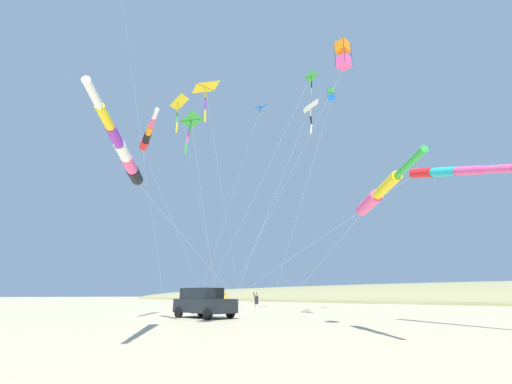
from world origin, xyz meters
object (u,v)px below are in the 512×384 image
object	(u,v)px
kite_box_magenta_far_left	(343,56)
kite_delta_orange_high_right	(310,107)
person_child_green_jacket	(193,304)
parked_car	(204,302)
kite_delta_rainbow_low_near	(205,88)
person_child_grey_jacket	(256,302)
kite_delta_small_distant	(178,103)
kite_box_yellow_midlevel	(331,95)
kite_windsock_striped_overhead	(378,195)
kite_windsock_long_streamer_right	(148,135)
kite_delta_purple_drifting	(260,107)
cooler_box	(232,313)
person_adult_flyer	(225,300)
kite_windsock_long_streamer_left	(125,156)
kite_delta_red_high_left	(310,78)
kite_windsock_teal_far_right	(460,171)
kite_delta_blue_topmost	(191,121)

from	to	relation	value
kite_box_magenta_far_left	kite_delta_orange_high_right	distance (m)	9.52
person_child_green_jacket	parked_car	bearing A→B (deg)	-115.94
person_child_green_jacket	kite_box_magenta_far_left	bearing A→B (deg)	-103.45
kite_delta_rainbow_low_near	kite_delta_orange_high_right	xyz separation A→B (m)	(8.67, -0.65, 2.16)
person_child_grey_jacket	kite_delta_small_distant	distance (m)	17.37
kite_box_yellow_midlevel	kite_box_magenta_far_left	xyz separation A→B (m)	(-13.77, -9.35, -8.67)
person_child_grey_jacket	kite_delta_orange_high_right	bearing A→B (deg)	-106.83
person_child_grey_jacket	kite_windsock_striped_overhead	xyz separation A→B (m)	(-8.53, -15.57, 4.14)
kite_windsock_long_streamer_right	kite_delta_purple_drifting	world-z (taller)	kite_delta_purple_drifting
person_child_green_jacket	kite_box_yellow_midlevel	xyz separation A→B (m)	(9.70, -7.67, 19.55)
kite_windsock_long_streamer_right	cooler_box	bearing A→B (deg)	10.18
kite_box_yellow_midlevel	person_child_grey_jacket	bearing A→B (deg)	132.50
kite_windsock_striped_overhead	kite_delta_small_distant	distance (m)	18.92
person_adult_flyer	kite_windsock_striped_overhead	xyz separation A→B (m)	(-9.93, -21.51, 4.05)
kite_delta_rainbow_low_near	kite_windsock_long_streamer_left	bearing A→B (deg)	-157.38
person_adult_flyer	kite_delta_red_high_left	bearing A→B (deg)	-100.10
parked_car	kite_windsock_long_streamer_right	distance (m)	11.06
kite_windsock_teal_far_right	kite_delta_red_high_left	distance (m)	15.24
kite_windsock_striped_overhead	kite_delta_orange_high_right	distance (m)	13.44
kite_windsock_long_streamer_right	kite_box_magenta_far_left	xyz separation A→B (m)	(3.77, -10.85, 1.29)
kite_windsock_long_streamer_right	kite_delta_red_high_left	world-z (taller)	kite_delta_red_high_left
parked_car	person_adult_flyer	size ratio (longest dim) A/B	2.47
cooler_box	kite_windsock_striped_overhead	xyz separation A→B (m)	(-3.86, -13.05, 4.82)
person_adult_flyer	kite_delta_red_high_left	world-z (taller)	kite_delta_red_high_left
kite_delta_small_distant	kite_delta_purple_drifting	distance (m)	12.88
cooler_box	person_adult_flyer	bearing A→B (deg)	54.37
kite_windsock_teal_far_right	kite_delta_red_high_left	xyz separation A→B (m)	(2.43, 9.80, 11.41)
kite_box_yellow_midlevel	kite_box_magenta_far_left	bearing A→B (deg)	-145.83
kite_windsock_teal_far_right	kite_delta_blue_topmost	bearing A→B (deg)	136.55
kite_delta_blue_topmost	kite_windsock_teal_far_right	size ratio (longest dim) A/B	0.46
kite_windsock_striped_overhead	kite_delta_purple_drifting	bearing A→B (deg)	57.73
kite_delta_purple_drifting	cooler_box	bearing A→B (deg)	-146.96
kite_windsock_teal_far_right	kite_windsock_long_streamer_left	size ratio (longest dim) A/B	1.52
parked_car	kite_delta_purple_drifting	distance (m)	23.07
person_child_green_jacket	kite_delta_purple_drifting	bearing A→B (deg)	0.60
parked_car	cooler_box	bearing A→B (deg)	-5.41
person_adult_flyer	kite_windsock_teal_far_right	xyz separation A→B (m)	(-4.80, -23.11, 5.90)
parked_car	kite_box_magenta_far_left	size ratio (longest dim) A/B	0.33
kite_delta_blue_topmost	kite_box_yellow_midlevel	bearing A→B (deg)	10.03
kite_delta_blue_topmost	kite_windsock_striped_overhead	size ratio (longest dim) A/B	0.68
person_adult_flyer	kite_windsock_long_streamer_left	bearing A→B (deg)	-138.03
kite_windsock_long_streamer_right	kite_delta_small_distant	xyz separation A→B (m)	(3.89, 3.83, 5.60)
kite_delta_blue_topmost	kite_windsock_striped_overhead	bearing A→B (deg)	-60.46
kite_box_yellow_midlevel	kite_windsock_long_streamer_right	xyz separation A→B (m)	(-17.54, 1.50, -9.96)
cooler_box	kite_delta_small_distant	world-z (taller)	kite_delta_small_distant
kite_delta_rainbow_low_near	person_child_green_jacket	bearing A→B (deg)	56.74
kite_windsock_long_streamer_left	kite_delta_red_high_left	distance (m)	19.20
kite_delta_rainbow_low_near	kite_windsock_striped_overhead	distance (m)	11.17
kite_windsock_striped_overhead	person_child_green_jacket	bearing A→B (deg)	77.91
cooler_box	kite_delta_small_distant	xyz separation A→B (m)	(-3.99, 2.41, 15.73)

